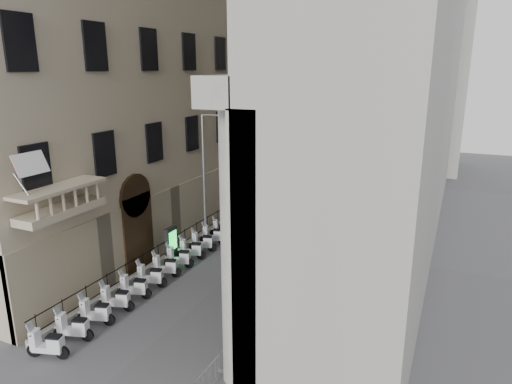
# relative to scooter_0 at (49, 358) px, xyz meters

# --- Properties ---
(far_building) EXTENTS (22.00, 10.00, 30.00)m
(far_building) POSITION_rel_scooter_0_xyz_m (3.14, 44.02, 15.00)
(far_building) COLOR #ADABA4
(far_building) RESTS_ON ground
(iron_fence) EXTENTS (0.30, 28.00, 1.40)m
(iron_fence) POSITION_rel_scooter_0_xyz_m (-1.16, 14.02, 0.00)
(iron_fence) COLOR black
(iron_fence) RESTS_ON ground
(blue_awning) EXTENTS (1.60, 3.00, 3.00)m
(blue_awning) POSITION_rel_scooter_0_xyz_m (7.29, 22.02, 0.00)
(blue_awning) COLOR navy
(blue_awning) RESTS_ON ground
(flag) EXTENTS (1.00, 1.40, 8.20)m
(flag) POSITION_rel_scooter_0_xyz_m (-0.86, 1.02, 0.00)
(flag) COLOR #9E0C11
(flag) RESTS_ON ground
(scooter_0) EXTENTS (1.50, 0.94, 1.50)m
(scooter_0) POSITION_rel_scooter_0_xyz_m (0.00, 0.00, 0.00)
(scooter_0) COLOR white
(scooter_0) RESTS_ON ground
(scooter_1) EXTENTS (1.50, 0.94, 1.50)m
(scooter_1) POSITION_rel_scooter_0_xyz_m (0.00, 1.32, 0.00)
(scooter_1) COLOR white
(scooter_1) RESTS_ON ground
(scooter_2) EXTENTS (1.50, 0.94, 1.50)m
(scooter_2) POSITION_rel_scooter_0_xyz_m (0.00, 2.65, 0.00)
(scooter_2) COLOR white
(scooter_2) RESTS_ON ground
(scooter_3) EXTENTS (1.50, 0.94, 1.50)m
(scooter_3) POSITION_rel_scooter_0_xyz_m (0.00, 3.97, 0.00)
(scooter_3) COLOR white
(scooter_3) RESTS_ON ground
(scooter_4) EXTENTS (1.50, 0.94, 1.50)m
(scooter_4) POSITION_rel_scooter_0_xyz_m (0.00, 5.29, 0.00)
(scooter_4) COLOR white
(scooter_4) RESTS_ON ground
(scooter_5) EXTENTS (1.50, 0.94, 1.50)m
(scooter_5) POSITION_rel_scooter_0_xyz_m (0.00, 6.62, 0.00)
(scooter_5) COLOR white
(scooter_5) RESTS_ON ground
(scooter_6) EXTENTS (1.50, 0.94, 1.50)m
(scooter_6) POSITION_rel_scooter_0_xyz_m (0.00, 7.94, 0.00)
(scooter_6) COLOR white
(scooter_6) RESTS_ON ground
(scooter_7) EXTENTS (1.50, 0.94, 1.50)m
(scooter_7) POSITION_rel_scooter_0_xyz_m (0.00, 9.27, 0.00)
(scooter_7) COLOR white
(scooter_7) RESTS_ON ground
(scooter_8) EXTENTS (1.50, 0.94, 1.50)m
(scooter_8) POSITION_rel_scooter_0_xyz_m (0.00, 10.59, 0.00)
(scooter_8) COLOR white
(scooter_8) RESTS_ON ground
(scooter_9) EXTENTS (1.50, 0.94, 1.50)m
(scooter_9) POSITION_rel_scooter_0_xyz_m (0.00, 11.91, 0.00)
(scooter_9) COLOR white
(scooter_9) RESTS_ON ground
(scooter_10) EXTENTS (1.50, 0.94, 1.50)m
(scooter_10) POSITION_rel_scooter_0_xyz_m (0.00, 13.24, 0.00)
(scooter_10) COLOR white
(scooter_10) RESTS_ON ground
(scooter_11) EXTENTS (1.50, 0.94, 1.50)m
(scooter_11) POSITION_rel_scooter_0_xyz_m (0.00, 14.56, 0.00)
(scooter_11) COLOR white
(scooter_11) RESTS_ON ground
(scooter_12) EXTENTS (1.50, 0.94, 1.50)m
(scooter_12) POSITION_rel_scooter_0_xyz_m (0.00, 15.88, 0.00)
(scooter_12) COLOR white
(scooter_12) RESTS_ON ground
(scooter_13) EXTENTS (1.50, 0.94, 1.50)m
(scooter_13) POSITION_rel_scooter_0_xyz_m (0.00, 17.21, 0.00)
(scooter_13) COLOR white
(scooter_13) RESTS_ON ground
(scooter_14) EXTENTS (1.50, 0.94, 1.50)m
(scooter_14) POSITION_rel_scooter_0_xyz_m (0.00, 18.53, 0.00)
(scooter_14) COLOR white
(scooter_14) RESTS_ON ground
(barrier_1) EXTENTS (0.60, 2.40, 1.10)m
(barrier_1) POSITION_rel_scooter_0_xyz_m (6.77, 3.28, 0.00)
(barrier_1) COLOR #96989D
(barrier_1) RESTS_ON ground
(barrier_2) EXTENTS (0.60, 2.40, 1.10)m
(barrier_2) POSITION_rel_scooter_0_xyz_m (6.77, 5.78, 0.00)
(barrier_2) COLOR #96989D
(barrier_2) RESTS_ON ground
(barrier_3) EXTENTS (0.60, 2.40, 1.10)m
(barrier_3) POSITION_rel_scooter_0_xyz_m (6.77, 8.28, 0.00)
(barrier_3) COLOR #96989D
(barrier_3) RESTS_ON ground
(barrier_4) EXTENTS (0.60, 2.40, 1.10)m
(barrier_4) POSITION_rel_scooter_0_xyz_m (6.77, 10.78, 0.00)
(barrier_4) COLOR #96989D
(barrier_4) RESTS_ON ground
(barrier_5) EXTENTS (0.60, 2.40, 1.10)m
(barrier_5) POSITION_rel_scooter_0_xyz_m (6.77, 13.28, 0.00)
(barrier_5) COLOR #96989D
(barrier_5) RESTS_ON ground
(barrier_6) EXTENTS (0.60, 2.40, 1.10)m
(barrier_6) POSITION_rel_scooter_0_xyz_m (6.77, 15.78, 0.00)
(barrier_6) COLOR #96989D
(barrier_6) RESTS_ON ground
(barrier_7) EXTENTS (0.60, 2.40, 1.10)m
(barrier_7) POSITION_rel_scooter_0_xyz_m (6.77, 18.28, 0.00)
(barrier_7) COLOR #96989D
(barrier_7) RESTS_ON ground
(barrier_8) EXTENTS (0.60, 2.40, 1.10)m
(barrier_8) POSITION_rel_scooter_0_xyz_m (6.77, 20.78, 0.00)
(barrier_8) COLOR #96989D
(barrier_8) RESTS_ON ground
(security_tent) EXTENTS (4.09, 4.09, 3.32)m
(security_tent) POSITION_rel_scooter_0_xyz_m (-0.46, 25.54, 2.78)
(security_tent) COLOR white
(security_tent) RESTS_ON ground
(street_lamp) EXTENTS (2.73, 0.29, 8.37)m
(street_lamp) POSITION_rel_scooter_0_xyz_m (-0.20, 13.20, 5.00)
(street_lamp) COLOR gray
(street_lamp) RESTS_ON ground
(info_kiosk) EXTENTS (0.31, 0.95, 2.01)m
(info_kiosk) POSITION_rel_scooter_0_xyz_m (-1.06, 10.05, 1.01)
(info_kiosk) COLOR black
(info_kiosk) RESTS_ON ground
(pedestrian_a) EXTENTS (0.72, 0.51, 1.85)m
(pedestrian_a) POSITION_rel_scooter_0_xyz_m (5.04, 20.26, 0.92)
(pedestrian_a) COLOR black
(pedestrian_a) RESTS_ON ground
(pedestrian_b) EXTENTS (0.79, 0.65, 1.52)m
(pedestrian_b) POSITION_rel_scooter_0_xyz_m (6.14, 29.88, 0.76)
(pedestrian_b) COLOR black
(pedestrian_b) RESTS_ON ground
(pedestrian_c) EXTENTS (1.15, 1.09, 1.98)m
(pedestrian_c) POSITION_rel_scooter_0_xyz_m (3.08, 28.59, 0.99)
(pedestrian_c) COLOR black
(pedestrian_c) RESTS_ON ground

